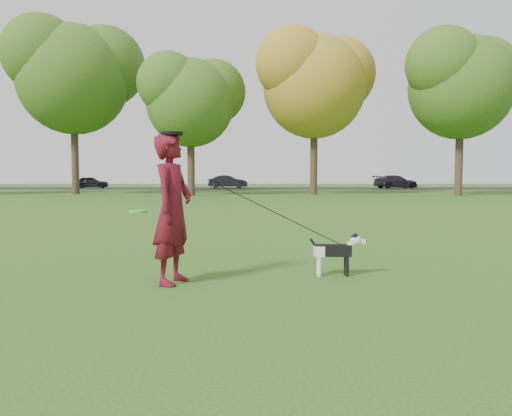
{
  "coord_description": "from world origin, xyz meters",
  "views": [
    {
      "loc": [
        0.27,
        -6.61,
        1.43
      ],
      "look_at": [
        0.25,
        0.21,
        0.95
      ],
      "focal_mm": 35.0,
      "sensor_mm": 36.0,
      "label": 1
    }
  ],
  "objects_px": {
    "car_left": "(91,182)",
    "car_right": "(396,182)",
    "man": "(173,209)",
    "car_mid": "(228,182)",
    "dog": "(337,249)"
  },
  "relations": [
    {
      "from": "car_right",
      "to": "dog",
      "type": "bearing_deg",
      "value": 149.65
    },
    {
      "from": "car_mid",
      "to": "car_right",
      "type": "bearing_deg",
      "value": -94.01
    },
    {
      "from": "dog",
      "to": "car_left",
      "type": "xyz_separation_m",
      "value": [
        -16.7,
        39.74,
        0.19
      ]
    },
    {
      "from": "car_mid",
      "to": "car_right",
      "type": "distance_m",
      "value": 15.7
    },
    {
      "from": "car_left",
      "to": "dog",
      "type": "bearing_deg",
      "value": -169.21
    },
    {
      "from": "dog",
      "to": "car_mid",
      "type": "bearing_deg",
      "value": 95.58
    },
    {
      "from": "dog",
      "to": "car_right",
      "type": "height_order",
      "value": "car_right"
    },
    {
      "from": "dog",
      "to": "car_right",
      "type": "bearing_deg",
      "value": 73.43
    },
    {
      "from": "car_left",
      "to": "car_mid",
      "type": "relative_size",
      "value": 0.87
    },
    {
      "from": "car_left",
      "to": "car_right",
      "type": "distance_m",
      "value": 28.53
    },
    {
      "from": "man",
      "to": "car_mid",
      "type": "relative_size",
      "value": 0.53
    },
    {
      "from": "dog",
      "to": "car_right",
      "type": "xyz_separation_m",
      "value": [
        11.82,
        39.74,
        0.25
      ]
    },
    {
      "from": "dog",
      "to": "car_mid",
      "type": "relative_size",
      "value": 0.22
    },
    {
      "from": "man",
      "to": "car_left",
      "type": "height_order",
      "value": "man"
    },
    {
      "from": "car_left",
      "to": "car_mid",
      "type": "bearing_deg",
      "value": -102.01
    }
  ]
}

